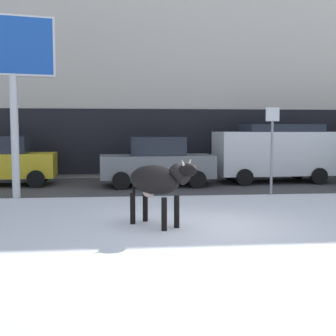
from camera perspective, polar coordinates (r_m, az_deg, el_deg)
ground_plane at (r=9.69m, az=4.38°, el=-7.65°), size 120.00×120.00×0.00m
road_strip at (r=16.89m, az=-0.03°, el=-2.18°), size 60.00×5.60×0.01m
building_facade at (r=22.78m, az=-1.51°, el=16.06°), size 44.00×6.10×13.00m
cow_black at (r=9.60m, az=-1.50°, el=-1.73°), size 1.55×1.70×1.54m
billboard at (r=14.54m, az=-19.48°, el=13.41°), size 2.51×0.71×5.56m
car_yellow_hatchback at (r=17.69m, az=-20.12°, el=0.85°), size 3.58×2.06×1.86m
car_grey_sedan at (r=16.51m, az=-1.48°, el=0.81°), size 4.28×2.14×1.84m
car_white_van at (r=18.19m, az=13.51°, el=2.11°), size 4.68×2.29×2.32m
pedestrian_near_billboard at (r=20.33m, az=-16.78°, el=1.31°), size 0.36×0.24×1.73m
pedestrian_by_cars at (r=20.73m, az=9.98°, el=1.52°), size 0.36×0.24×1.73m
street_sign at (r=14.57m, az=13.28°, el=3.11°), size 0.44×0.08×2.82m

